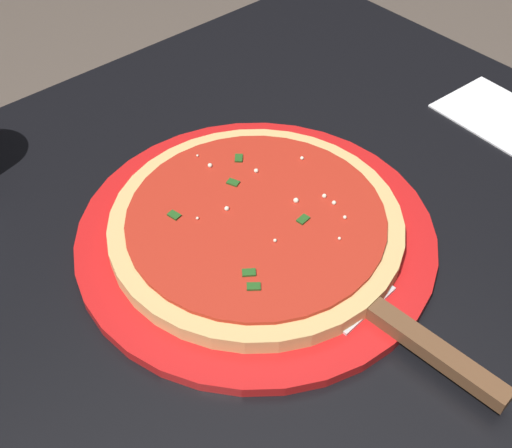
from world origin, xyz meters
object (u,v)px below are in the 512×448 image
serving_plate (256,234)px  pizza (256,224)px  napkin_folded_right (496,114)px  pizza_server (396,325)px

serving_plate → pizza: bearing=-48.8°
pizza → napkin_folded_right: 0.36m
serving_plate → napkin_folded_right: size_ratio=2.84×
pizza_server → napkin_folded_right: 0.37m
napkin_folded_right → serving_plate: bearing=84.2°
serving_plate → napkin_folded_right: (-0.04, -0.36, -0.00)m
pizza → pizza_server: (-0.17, -0.01, -0.00)m
serving_plate → pizza: (0.00, -0.00, 0.02)m
pizza → napkin_folded_right: bearing=-95.8°
pizza → serving_plate: bearing=131.2°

